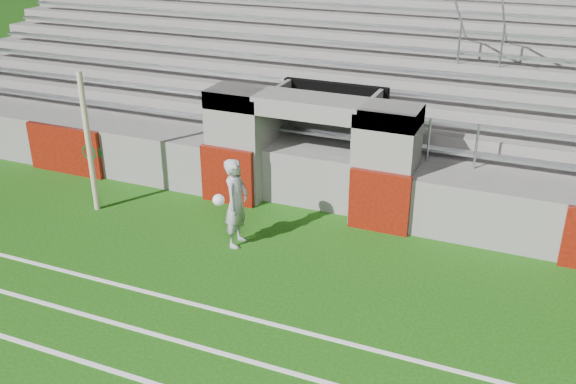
% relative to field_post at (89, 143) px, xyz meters
% --- Properties ---
extents(ground, '(90.00, 90.00, 0.00)m').
position_rel_field_post_xyz_m(ground, '(4.42, -1.47, -1.60)').
color(ground, '#16470B').
rests_on(ground, ground).
extents(field_post, '(0.13, 0.13, 3.20)m').
position_rel_field_post_xyz_m(field_post, '(0.00, 0.00, 0.00)').
color(field_post, '#BEAC8D').
rests_on(field_post, ground).
extents(stadium_structure, '(26.00, 8.48, 5.42)m').
position_rel_field_post_xyz_m(stadium_structure, '(4.42, 6.50, -0.11)').
color(stadium_structure, slate).
rests_on(stadium_structure, ground).
extents(goalkeeper_with_ball, '(0.66, 0.71, 1.87)m').
position_rel_field_post_xyz_m(goalkeeper_with_ball, '(3.71, -0.22, -0.67)').
color(goalkeeper_with_ball, '#A0A4AA').
rests_on(goalkeeper_with_ball, ground).
extents(hose_coil, '(0.60, 0.15, 0.60)m').
position_rel_field_post_xyz_m(hose_coil, '(-1.24, 1.46, -0.89)').
color(hose_coil, '#0C390B').
rests_on(hose_coil, ground).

